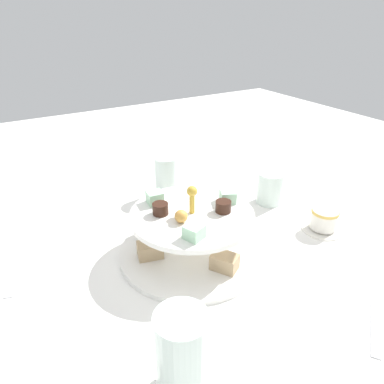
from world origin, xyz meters
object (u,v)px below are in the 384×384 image
Objects in this scene: butter_knife_left at (17,266)px; tiered_serving_stand at (192,235)px; water_glass_mid_back at (166,177)px; butter_knife_right at (375,316)px; water_glass_short_left at (270,188)px; teacup_with_saucer at (324,220)px; water_glass_tall_right at (182,355)px.

tiered_serving_stand is at bearing 83.41° from butter_knife_left.
butter_knife_left is 0.40m from water_glass_mid_back.
butter_knife_left is at bearing 106.63° from water_glass_mid_back.
butter_knife_right is (-0.29, -0.17, -0.04)m from tiered_serving_stand.
water_glass_short_left is (0.08, -0.28, -0.00)m from tiered_serving_stand.
water_glass_short_left is 0.16m from teacup_with_saucer.
teacup_with_saucer is 0.64m from butter_knife_left.
water_glass_mid_back reaches higher than teacup_with_saucer.
teacup_with_saucer is at bearing -69.90° from water_glass_tall_right.
butter_knife_left is 1.00× the size of butter_knife_right.
water_glass_short_left is 0.47× the size of butter_knife_left.
tiered_serving_stand is 3.23× the size of teacup_with_saucer.
water_glass_tall_right is 0.76× the size of butter_knife_right.
water_glass_tall_right reaches higher than butter_knife_left.
water_glass_short_left reaches higher than teacup_with_saucer.
tiered_serving_stand is 0.29m from water_glass_short_left.
water_glass_tall_right reaches higher than teacup_with_saucer.
butter_knife_left is at bearing 66.49° from tiered_serving_stand.
butter_knife_right is at bearing 150.06° from teacup_with_saucer.
tiered_serving_stand reaches higher than butter_knife_right.
tiered_serving_stand is at bearing 163.84° from water_glass_mid_back.
water_glass_mid_back is at bearing -25.20° from water_glass_tall_right.
water_glass_short_left is at bearing -73.49° from tiered_serving_stand.
teacup_with_saucer reaches higher than butter_knife_right.
water_glass_mid_back is (0.17, 0.20, 0.01)m from water_glass_short_left.
butter_knife_right is at bearing 64.99° from butter_knife_left.
tiered_serving_stand is 1.71× the size of butter_knife_left.
tiered_serving_stand is 3.61× the size of water_glass_short_left.
teacup_with_saucer is at bearing -104.52° from tiered_serving_stand.
tiered_serving_stand is 1.71× the size of butter_knife_right.
tiered_serving_stand reaches higher than water_glass_mid_back.
water_glass_tall_right is (-0.24, 0.16, 0.02)m from tiered_serving_stand.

